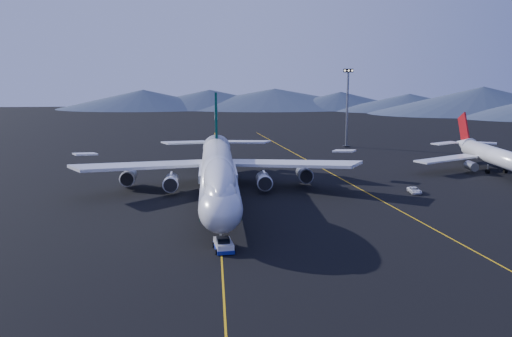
{
  "coord_description": "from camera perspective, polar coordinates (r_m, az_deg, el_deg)",
  "views": [
    {
      "loc": [
        -1.11,
        -107.71,
        26.43
      ],
      "look_at": [
        7.46,
        1.88,
        6.0
      ],
      "focal_mm": 40.0,
      "sensor_mm": 36.0,
      "label": 1
    }
  ],
  "objects": [
    {
      "name": "service_van",
      "position": [
        121.75,
        15.56,
        -2.1
      ],
      "size": [
        2.15,
        4.49,
        1.23
      ],
      "primitive_type": "imported",
      "rotation": [
        0.0,
        0.0,
        -0.02
      ],
      "color": "white",
      "rests_on": "ground"
    },
    {
      "name": "ground",
      "position": [
        110.91,
        -3.77,
        -3.28
      ],
      "size": [
        500.0,
        500.0,
        0.0
      ],
      "primitive_type": "plane",
      "color": "black",
      "rests_on": "ground"
    },
    {
      "name": "second_jet",
      "position": [
        149.29,
        23.08,
        1.04
      ],
      "size": [
        41.2,
        46.54,
        13.24
      ],
      "rotation": [
        0.0,
        0.0,
        0.17
      ],
      "color": "silver",
      "rests_on": "ground"
    },
    {
      "name": "boeing_747",
      "position": [
        109.7,
        -3.81,
        -0.33
      ],
      "size": [
        59.62,
        72.43,
        19.37
      ],
      "color": "silver",
      "rests_on": "ground"
    },
    {
      "name": "taxiway_line_side",
      "position": [
        124.58,
        10.1,
        -1.88
      ],
      "size": [
        28.08,
        198.09,
        0.01
      ],
      "primitive_type": "cube",
      "rotation": [
        0.0,
        0.0,
        0.14
      ],
      "color": "#EDAE0D",
      "rests_on": "ground"
    },
    {
      "name": "floodlight_mast",
      "position": [
        182.93,
        9.11,
        6.02
      ],
      "size": [
        3.04,
        2.28,
        24.61
      ],
      "rotation": [
        0.0,
        0.0,
        0.11
      ],
      "color": "black",
      "rests_on": "ground"
    },
    {
      "name": "pushback_tug",
      "position": [
        82.35,
        -3.26,
        -7.72
      ],
      "size": [
        3.32,
        5.19,
        2.14
      ],
      "rotation": [
        0.0,
        0.0,
        0.13
      ],
      "color": "silver",
      "rests_on": "ground"
    },
    {
      "name": "taxiway_line_main",
      "position": [
        110.91,
        -3.77,
        -3.28
      ],
      "size": [
        0.25,
        220.0,
        0.01
      ],
      "primitive_type": "cube",
      "color": "#EDAE0D",
      "rests_on": "ground"
    }
  ]
}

